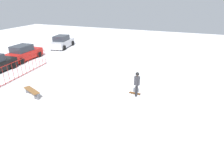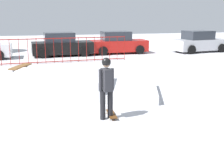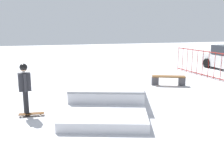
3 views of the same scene
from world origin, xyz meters
name	(u,v)px [view 2 (image 2 of 3)]	position (x,y,z in m)	size (l,w,h in m)	color
ground_plane	(43,94)	(0.00, 0.00, 0.00)	(60.00, 60.00, 0.00)	silver
skate_ramp	(71,85)	(1.01, -0.17, 0.32)	(5.94, 4.14, 0.74)	silver
skater	(106,84)	(1.70, -3.15, 1.01)	(0.44, 0.41, 1.73)	black
skateboard	(111,114)	(1.88, -3.00, 0.08)	(0.29, 0.81, 0.09)	#593314
perimeter_fence	(41,51)	(0.00, 6.78, 0.77)	(10.25, 0.87, 1.50)	maroon
park_bench	(21,68)	(-0.97, 3.48, 0.36)	(0.99, 1.63, 0.48)	brown
parked_car_black	(62,45)	(1.39, 9.92, 0.72)	(4.20, 2.13, 1.60)	black
parked_car_red	(118,43)	(5.47, 10.27, 0.72)	(4.14, 2.01, 1.60)	red
parked_car_silver	(199,42)	(11.67, 9.65, 0.72)	(4.31, 2.39, 1.60)	#B7B7BC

